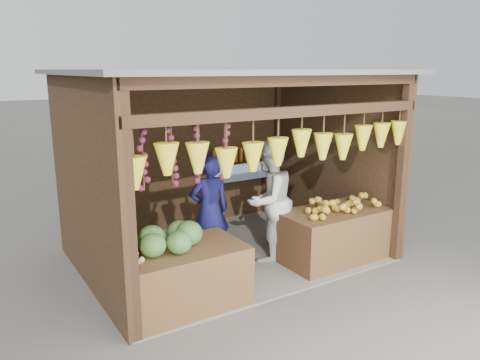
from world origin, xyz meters
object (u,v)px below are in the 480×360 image
at_px(counter_left, 179,278).
at_px(woman_standing, 269,201).
at_px(vendor_seated, 103,220).
at_px(man_standing, 210,211).
at_px(counter_right, 333,235).

height_order(counter_left, woman_standing, woman_standing).
relative_size(counter_left, vendor_seated, 1.52).
bearing_deg(woman_standing, man_standing, -37.79).
height_order(counter_right, man_standing, man_standing).
bearing_deg(woman_standing, vendor_seated, -32.93).
bearing_deg(counter_left, counter_right, 2.30).
distance_m(counter_right, woman_standing, 1.05).
relative_size(counter_left, counter_right, 0.95).
xyz_separation_m(counter_left, woman_standing, (1.68, 0.62, 0.51)).
relative_size(counter_right, woman_standing, 0.90).
bearing_deg(man_standing, counter_right, 161.06).
height_order(counter_right, vendor_seated, vendor_seated).
distance_m(counter_left, man_standing, 1.33).
relative_size(counter_left, man_standing, 0.96).
height_order(counter_right, woman_standing, woman_standing).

